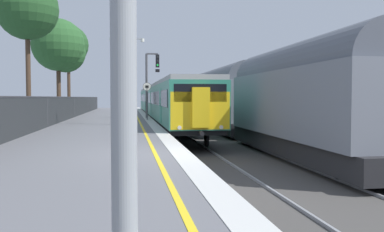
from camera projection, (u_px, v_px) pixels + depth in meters
The scene contains 10 objects.
ground at pixel (256, 172), 12.47m from camera, with size 17.40×110.00×1.21m.
commuter_train_at_platform at pixel (163, 101), 38.85m from camera, with size 2.83×41.35×3.81m.
freight_train_adjacent_track at pixel (207, 97), 38.60m from camera, with size 2.60×55.97×4.84m.
signal_gantry at pixel (150, 78), 32.63m from camera, with size 1.10×0.24×5.07m.
speed_limit_sign at pixel (147, 96), 29.89m from camera, with size 0.59×0.08×2.68m.
platform_lamp_mid at pixel (127, 73), 24.37m from camera, with size 2.00×0.20×5.14m.
platform_lamp_far at pixel (127, 85), 46.58m from camera, with size 2.00×0.20×5.11m.
background_tree_left at pixel (28, 11), 25.17m from camera, with size 3.72×3.72×8.80m.
background_tree_centre at pixel (67, 46), 43.18m from camera, with size 4.13×4.13×9.11m.
background_tree_right at pixel (60, 48), 32.62m from camera, with size 4.08×4.14×7.72m.
Camera 1 is at (-1.12, -11.95, 1.62)m, focal length 39.14 mm.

